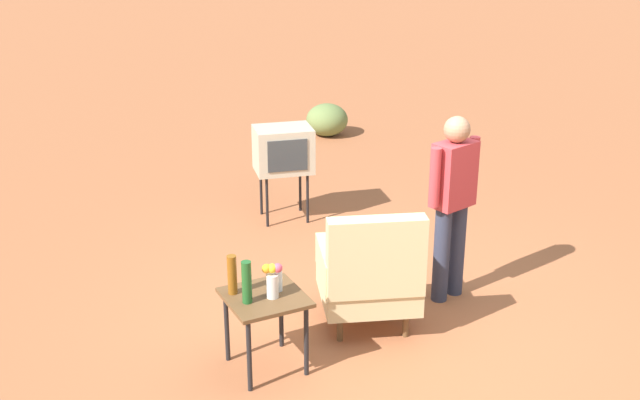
{
  "coord_description": "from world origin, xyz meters",
  "views": [
    {
      "loc": [
        3.19,
        4.85,
        3.34
      ],
      "look_at": [
        0.05,
        -1.35,
        0.65
      ],
      "focal_mm": 44.79,
      "sensor_mm": 36.0,
      "label": 1
    }
  ],
  "objects_px": {
    "bottle_tall_amber": "(232,275)",
    "flower_vase": "(272,279)",
    "armchair": "(370,273)",
    "person_standing": "(453,197)",
    "bottle_wine_green": "(247,282)",
    "tv_on_stand": "(283,150)",
    "side_table": "(265,306)",
    "bottle_short_clear": "(278,278)"
  },
  "relations": [
    {
      "from": "tv_on_stand",
      "to": "person_standing",
      "type": "height_order",
      "value": "person_standing"
    },
    {
      "from": "bottle_tall_amber",
      "to": "side_table",
      "type": "bearing_deg",
      "value": 143.87
    },
    {
      "from": "armchair",
      "to": "tv_on_stand",
      "type": "xyz_separation_m",
      "value": [
        -0.35,
        -2.45,
        0.28
      ]
    },
    {
      "from": "side_table",
      "to": "person_standing",
      "type": "bearing_deg",
      "value": -170.2
    },
    {
      "from": "armchair",
      "to": "bottle_wine_green",
      "type": "bearing_deg",
      "value": 9.51
    },
    {
      "from": "bottle_wine_green",
      "to": "bottle_tall_amber",
      "type": "distance_m",
      "value": 0.18
    },
    {
      "from": "bottle_short_clear",
      "to": "flower_vase",
      "type": "relative_size",
      "value": 0.75
    },
    {
      "from": "tv_on_stand",
      "to": "bottle_short_clear",
      "type": "bearing_deg",
      "value": 64.84
    },
    {
      "from": "bottle_tall_amber",
      "to": "flower_vase",
      "type": "relative_size",
      "value": 1.13
    },
    {
      "from": "person_standing",
      "to": "bottle_tall_amber",
      "type": "bearing_deg",
      "value": 5.05
    },
    {
      "from": "flower_vase",
      "to": "person_standing",
      "type": "bearing_deg",
      "value": -168.58
    },
    {
      "from": "side_table",
      "to": "bottle_tall_amber",
      "type": "xyz_separation_m",
      "value": [
        0.19,
        -0.14,
        0.24
      ]
    },
    {
      "from": "armchair",
      "to": "person_standing",
      "type": "xyz_separation_m",
      "value": [
        -0.89,
        -0.17,
        0.44
      ]
    },
    {
      "from": "person_standing",
      "to": "bottle_short_clear",
      "type": "relative_size",
      "value": 8.2
    },
    {
      "from": "bottle_wine_green",
      "to": "bottle_short_clear",
      "type": "height_order",
      "value": "bottle_wine_green"
    },
    {
      "from": "person_standing",
      "to": "flower_vase",
      "type": "relative_size",
      "value": 6.19
    },
    {
      "from": "bottle_short_clear",
      "to": "bottle_tall_amber",
      "type": "xyz_separation_m",
      "value": [
        0.31,
        -0.11,
        0.05
      ]
    },
    {
      "from": "side_table",
      "to": "flower_vase",
      "type": "distance_m",
      "value": 0.24
    },
    {
      "from": "tv_on_stand",
      "to": "bottle_short_clear",
      "type": "xyz_separation_m",
      "value": [
        1.21,
        2.58,
        -0.08
      ]
    },
    {
      "from": "side_table",
      "to": "tv_on_stand",
      "type": "bearing_deg",
      "value": -117.03
    },
    {
      "from": "person_standing",
      "to": "bottle_tall_amber",
      "type": "xyz_separation_m",
      "value": [
        2.06,
        0.18,
        -0.18
      ]
    },
    {
      "from": "armchair",
      "to": "bottle_tall_amber",
      "type": "xyz_separation_m",
      "value": [
        1.17,
        0.01,
        0.26
      ]
    },
    {
      "from": "side_table",
      "to": "flower_vase",
      "type": "xyz_separation_m",
      "value": [
        -0.04,
        0.05,
        0.24
      ]
    },
    {
      "from": "side_table",
      "to": "bottle_wine_green",
      "type": "bearing_deg",
      "value": 13.48
    },
    {
      "from": "side_table",
      "to": "person_standing",
      "type": "xyz_separation_m",
      "value": [
        -1.87,
        -0.32,
        0.42
      ]
    },
    {
      "from": "armchair",
      "to": "bottle_short_clear",
      "type": "height_order",
      "value": "armchair"
    },
    {
      "from": "tv_on_stand",
      "to": "bottle_wine_green",
      "type": "bearing_deg",
      "value": 60.75
    },
    {
      "from": "tv_on_stand",
      "to": "side_table",
      "type": "bearing_deg",
      "value": 62.97
    },
    {
      "from": "person_standing",
      "to": "bottle_wine_green",
      "type": "height_order",
      "value": "person_standing"
    },
    {
      "from": "tv_on_stand",
      "to": "bottle_tall_amber",
      "type": "relative_size",
      "value": 3.43
    },
    {
      "from": "armchair",
      "to": "tv_on_stand",
      "type": "distance_m",
      "value": 2.5
    },
    {
      "from": "side_table",
      "to": "tv_on_stand",
      "type": "relative_size",
      "value": 0.59
    },
    {
      "from": "armchair",
      "to": "bottle_tall_amber",
      "type": "bearing_deg",
      "value": 0.61
    },
    {
      "from": "person_standing",
      "to": "bottle_wine_green",
      "type": "distance_m",
      "value": 2.06
    },
    {
      "from": "tv_on_stand",
      "to": "flower_vase",
      "type": "distance_m",
      "value": 2.95
    },
    {
      "from": "bottle_tall_amber",
      "to": "bottle_short_clear",
      "type": "bearing_deg",
      "value": 160.52
    },
    {
      "from": "armchair",
      "to": "tv_on_stand",
      "type": "bearing_deg",
      "value": -98.17
    },
    {
      "from": "bottle_wine_green",
      "to": "flower_vase",
      "type": "xyz_separation_m",
      "value": [
        -0.19,
        0.01,
        -0.01
      ]
    },
    {
      "from": "tv_on_stand",
      "to": "bottle_tall_amber",
      "type": "xyz_separation_m",
      "value": [
        1.52,
        2.47,
        -0.03
      ]
    },
    {
      "from": "bottle_wine_green",
      "to": "tv_on_stand",
      "type": "bearing_deg",
      "value": -119.25
    },
    {
      "from": "person_standing",
      "to": "flower_vase",
      "type": "bearing_deg",
      "value": 11.42
    },
    {
      "from": "person_standing",
      "to": "armchair",
      "type": "bearing_deg",
      "value": 10.79
    }
  ]
}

